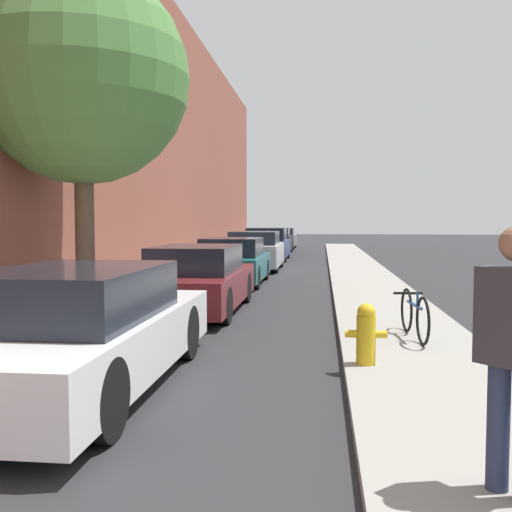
# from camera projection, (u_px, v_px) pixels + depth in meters

# --- Properties ---
(ground_plane) EXTENTS (120.00, 120.00, 0.00)m
(ground_plane) POSITION_uv_depth(u_px,v_px,m) (265.00, 284.00, 16.70)
(ground_plane) COLOR #28282B
(sidewalk_left) EXTENTS (2.00, 52.00, 0.12)m
(sidewalk_left) POSITION_uv_depth(u_px,v_px,m) (166.00, 281.00, 17.03)
(sidewalk_left) COLOR gray
(sidewalk_left) RESTS_ON ground
(sidewalk_right) EXTENTS (2.00, 52.00, 0.12)m
(sidewalk_right) POSITION_uv_depth(u_px,v_px,m) (367.00, 283.00, 16.37)
(sidewalk_right) COLOR gray
(sidewalk_right) RESTS_ON ground
(building_facade_left) EXTENTS (0.70, 52.00, 9.98)m
(building_facade_left) POSITION_uv_depth(u_px,v_px,m) (119.00, 111.00, 16.88)
(building_facade_left) COLOR brown
(building_facade_left) RESTS_ON ground
(parked_car_white) EXTENTS (1.79, 4.69, 1.34)m
(parked_car_white) POSITION_uv_depth(u_px,v_px,m) (82.00, 331.00, 6.27)
(parked_car_white) COLOR black
(parked_car_white) RESTS_ON ground
(parked_car_maroon) EXTENTS (1.72, 4.49, 1.33)m
(parked_car_maroon) POSITION_uv_depth(u_px,v_px,m) (198.00, 280.00, 11.62)
(parked_car_maroon) COLOR black
(parked_car_maroon) RESTS_ON ground
(parked_car_teal) EXTENTS (1.79, 4.08, 1.33)m
(parked_car_teal) POSITION_uv_depth(u_px,v_px,m) (233.00, 262.00, 16.68)
(parked_car_teal) COLOR black
(parked_car_teal) RESTS_ON ground
(parked_car_silver) EXTENTS (1.90, 4.11, 1.42)m
(parked_car_silver) POSITION_uv_depth(u_px,v_px,m) (255.00, 251.00, 21.47)
(parked_car_silver) COLOR black
(parked_car_silver) RESTS_ON ground
(parked_car_navy) EXTENTS (1.92, 4.33, 1.49)m
(parked_car_navy) POSITION_uv_depth(u_px,v_px,m) (267.00, 245.00, 26.82)
(parked_car_navy) COLOR black
(parked_car_navy) RESTS_ON ground
(parked_car_black) EXTENTS (1.78, 4.36, 1.42)m
(parked_car_black) POSITION_uv_depth(u_px,v_px,m) (275.00, 241.00, 32.10)
(parked_car_black) COLOR black
(parked_car_black) RESTS_ON ground
(parked_car_grey) EXTENTS (1.87, 4.46, 1.33)m
(parked_car_grey) POSITION_uv_depth(u_px,v_px,m) (281.00, 238.00, 37.64)
(parked_car_grey) COLOR black
(parked_car_grey) RESTS_ON ground
(street_tree_near) EXTENTS (3.89, 3.89, 6.26)m
(street_tree_near) POSITION_uv_depth(u_px,v_px,m) (82.00, 78.00, 10.52)
(street_tree_near) COLOR brown
(street_tree_near) RESTS_ON sidewalk_left
(fire_hydrant) EXTENTS (0.50, 0.23, 0.73)m
(fire_hydrant) POSITION_uv_depth(u_px,v_px,m) (366.00, 333.00, 6.92)
(fire_hydrant) COLOR gold
(fire_hydrant) RESTS_ON sidewalk_right
(bicycle) EXTENTS (0.44, 1.65, 0.67)m
(bicycle) POSITION_uv_depth(u_px,v_px,m) (414.00, 314.00, 8.45)
(bicycle) COLOR black
(bicycle) RESTS_ON sidewalk_right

